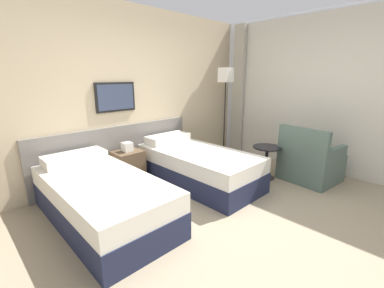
{
  "coord_description": "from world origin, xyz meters",
  "views": [
    {
      "loc": [
        -2.19,
        -1.49,
        1.64
      ],
      "look_at": [
        0.33,
        1.11,
        0.67
      ],
      "focal_mm": 24.0,
      "sensor_mm": 36.0,
      "label": 1
    }
  ],
  "objects": [
    {
      "name": "armchair",
      "position": [
        1.86,
        -0.01,
        0.29
      ],
      "size": [
        0.82,
        0.85,
        0.89
      ],
      "rotation": [
        0.0,
        0.0,
        1.46
      ],
      "color": "#4C6056",
      "rests_on": "ground_plane"
    },
    {
      "name": "wall_window",
      "position": [
        2.51,
        -0.05,
        1.34
      ],
      "size": [
        0.21,
        4.68,
        2.7
      ],
      "color": "white",
      "rests_on": "ground_plane"
    },
    {
      "name": "bed_near_door",
      "position": [
        -1.06,
        1.18,
        0.27
      ],
      "size": [
        0.95,
        1.95,
        0.65
      ],
      "color": "#1E233D",
      "rests_on": "ground_plane"
    },
    {
      "name": "nightstand",
      "position": [
        -0.27,
        1.92,
        0.27
      ],
      "size": [
        0.42,
        0.37,
        0.65
      ],
      "color": "brown",
      "rests_on": "ground_plane"
    },
    {
      "name": "side_table",
      "position": [
        1.44,
        0.52,
        0.38
      ],
      "size": [
        0.46,
        0.46,
        0.53
      ],
      "color": "black",
      "rests_on": "ground_plane"
    },
    {
      "name": "floor_lamp",
      "position": [
        1.77,
        1.67,
        1.49
      ],
      "size": [
        0.24,
        0.24,
        1.79
      ],
      "color": "black",
      "rests_on": "ground_plane"
    },
    {
      "name": "bed_near_window",
      "position": [
        0.51,
        1.18,
        0.27
      ],
      "size": [
        0.95,
        1.95,
        0.65
      ],
      "color": "#1E233D",
      "rests_on": "ground_plane"
    },
    {
      "name": "wall_headboard",
      "position": [
        -0.02,
        2.21,
        1.3
      ],
      "size": [
        10.0,
        0.1,
        2.7
      ],
      "color": "#C6B28E",
      "rests_on": "ground_plane"
    },
    {
      "name": "ground_plane",
      "position": [
        0.0,
        0.0,
        0.0
      ],
      "size": [
        16.0,
        16.0,
        0.0
      ],
      "primitive_type": "plane",
      "color": "gray"
    }
  ]
}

